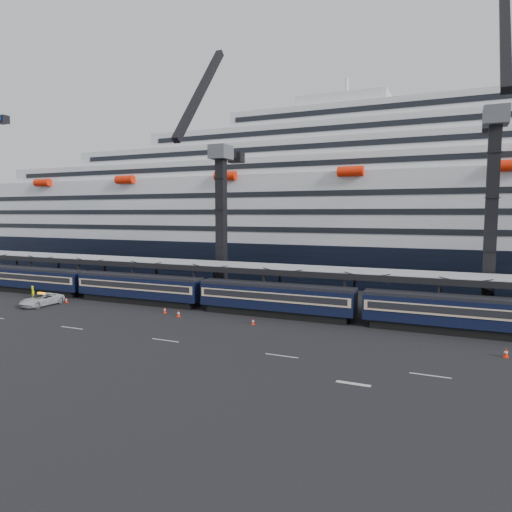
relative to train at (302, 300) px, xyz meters
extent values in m
plane|color=black|center=(4.65, -10.00, -2.20)|extent=(260.00, 260.00, 0.00)
cube|color=beige|center=(-21.35, -14.00, -2.19)|extent=(3.00, 0.15, 0.02)
cube|color=beige|center=(-9.35, -14.00, -2.19)|extent=(3.00, 0.15, 0.02)
cube|color=beige|center=(2.65, -14.00, -2.19)|extent=(3.00, 0.15, 0.02)
cube|color=beige|center=(14.65, -14.00, -2.19)|extent=(3.00, 0.15, 0.02)
cube|color=beige|center=(9.65, -18.00, -2.19)|extent=(2.50, 0.40, 0.02)
cube|color=black|center=(-43.35, 0.00, -1.75)|extent=(17.48, 2.40, 0.90)
cube|color=black|center=(-43.35, 0.00, 0.05)|extent=(19.00, 2.80, 2.70)
cube|color=beige|center=(-43.35, 0.00, 0.35)|extent=(18.62, 2.92, 1.05)
cube|color=black|center=(-43.35, 0.00, 0.40)|extent=(17.86, 2.98, 0.70)
cube|color=black|center=(-43.35, 0.00, 1.55)|extent=(19.00, 2.50, 0.35)
cube|color=black|center=(-23.35, 0.00, -1.75)|extent=(17.48, 2.40, 0.90)
cube|color=black|center=(-23.35, 0.00, 0.05)|extent=(19.00, 2.80, 2.70)
cube|color=beige|center=(-23.35, 0.00, 0.35)|extent=(18.62, 2.92, 1.05)
cube|color=black|center=(-23.35, 0.00, 0.40)|extent=(17.86, 2.98, 0.70)
cube|color=black|center=(-23.35, 0.00, 1.55)|extent=(19.00, 2.50, 0.35)
cube|color=black|center=(-3.35, 0.00, -1.75)|extent=(17.48, 2.40, 0.90)
cube|color=black|center=(-3.35, 0.00, 0.05)|extent=(19.00, 2.80, 2.70)
cube|color=beige|center=(-3.35, 0.00, 0.35)|extent=(18.62, 2.92, 1.05)
cube|color=black|center=(-3.35, 0.00, 0.40)|extent=(17.86, 2.98, 0.70)
cube|color=black|center=(-3.35, 0.00, 1.55)|extent=(19.00, 2.50, 0.35)
cube|color=black|center=(16.65, 0.00, -1.75)|extent=(17.48, 2.40, 0.90)
cube|color=black|center=(16.65, 0.00, 0.05)|extent=(19.00, 2.80, 2.70)
cube|color=beige|center=(16.65, 0.00, 0.35)|extent=(18.62, 2.92, 1.05)
cube|color=black|center=(16.65, 0.00, 0.40)|extent=(17.86, 2.98, 0.70)
cube|color=black|center=(16.65, 0.00, 1.55)|extent=(19.00, 2.50, 0.35)
cube|color=#9DA0A5|center=(4.65, 4.00, 3.20)|extent=(130.00, 6.00, 0.25)
cube|color=black|center=(4.65, 1.00, 2.90)|extent=(130.00, 0.25, 0.70)
cube|color=black|center=(4.65, 7.00, 2.90)|extent=(130.00, 0.25, 0.70)
cube|color=black|center=(-55.35, 6.80, 0.50)|extent=(0.25, 0.25, 5.40)
cube|color=black|center=(-45.35, 1.20, 0.50)|extent=(0.25, 0.25, 5.40)
cube|color=black|center=(-45.35, 6.80, 0.50)|extent=(0.25, 0.25, 5.40)
cube|color=black|center=(-35.35, 1.20, 0.50)|extent=(0.25, 0.25, 5.40)
cube|color=black|center=(-35.35, 6.80, 0.50)|extent=(0.25, 0.25, 5.40)
cube|color=black|center=(-25.35, 1.20, 0.50)|extent=(0.25, 0.25, 5.40)
cube|color=black|center=(-25.35, 6.80, 0.50)|extent=(0.25, 0.25, 5.40)
cube|color=black|center=(-15.35, 1.20, 0.50)|extent=(0.25, 0.25, 5.40)
cube|color=black|center=(-15.35, 6.80, 0.50)|extent=(0.25, 0.25, 5.40)
cube|color=black|center=(-5.35, 1.20, 0.50)|extent=(0.25, 0.25, 5.40)
cube|color=black|center=(-5.35, 6.80, 0.50)|extent=(0.25, 0.25, 5.40)
cube|color=black|center=(4.65, 1.20, 0.50)|extent=(0.25, 0.25, 5.40)
cube|color=black|center=(4.65, 6.80, 0.50)|extent=(0.25, 0.25, 5.40)
cube|color=black|center=(14.65, 1.20, 0.50)|extent=(0.25, 0.25, 5.40)
cube|color=black|center=(14.65, 6.80, 0.50)|extent=(0.25, 0.25, 5.40)
cube|color=black|center=(4.65, 36.00, 1.30)|extent=(200.00, 28.00, 7.00)
cube|color=silver|center=(4.65, 36.00, 10.80)|extent=(190.00, 26.88, 12.00)
cube|color=silver|center=(4.65, 36.00, 18.30)|extent=(160.00, 24.64, 3.00)
cube|color=black|center=(4.65, 23.63, 18.30)|extent=(153.60, 0.12, 0.90)
cube|color=silver|center=(4.65, 36.00, 21.30)|extent=(124.00, 21.84, 3.00)
cube|color=black|center=(4.65, 25.03, 21.30)|extent=(119.04, 0.12, 0.90)
cube|color=silver|center=(4.65, 36.00, 24.30)|extent=(90.00, 19.04, 3.00)
cube|color=black|center=(4.65, 26.43, 24.30)|extent=(86.40, 0.12, 0.90)
cube|color=silver|center=(4.65, 36.00, 27.30)|extent=(56.00, 16.24, 3.00)
cube|color=black|center=(4.65, 27.83, 27.30)|extent=(53.76, 0.12, 0.90)
cube|color=silver|center=(-3.35, 36.00, 29.80)|extent=(16.00, 12.00, 2.50)
cylinder|color=#FF2508|center=(-65.35, 21.96, 16.60)|extent=(4.00, 1.60, 1.60)
cylinder|color=#FF2508|center=(-43.35, 21.96, 16.60)|extent=(4.00, 1.60, 1.60)
cylinder|color=#FF2508|center=(-21.35, 21.96, 16.60)|extent=(4.00, 1.60, 1.60)
cylinder|color=#FF2508|center=(0.65, 21.96, 16.60)|extent=(4.00, 1.60, 1.60)
cylinder|color=#FF2508|center=(22.65, 21.96, 16.60)|extent=(4.00, 1.60, 1.60)
cube|color=black|center=(-67.35, 14.72, 28.60)|extent=(2.20, 1.60, 1.60)
cube|color=#4E5156|center=(-15.35, 9.00, -1.20)|extent=(4.50, 4.50, 2.00)
cube|color=black|center=(-15.35, 9.00, 8.80)|extent=(1.30, 1.30, 18.00)
cube|color=#4E5156|center=(-15.35, 9.00, 18.80)|extent=(2.60, 3.20, 2.00)
cube|color=black|center=(-15.35, 3.21, 25.69)|extent=(0.90, 12.26, 14.37)
cube|color=black|center=(-15.35, 11.52, 18.80)|extent=(0.90, 5.04, 0.90)
cube|color=black|center=(-15.35, 14.04, 18.60)|extent=(2.20, 1.60, 1.60)
cube|color=#4E5156|center=(19.65, 8.00, -1.20)|extent=(4.50, 4.50, 2.00)
cube|color=black|center=(19.65, 8.00, 9.80)|extent=(1.30, 1.30, 20.00)
cube|color=#4E5156|center=(19.65, 8.00, 20.80)|extent=(2.60, 3.20, 2.00)
cube|color=black|center=(19.65, 2.26, 28.99)|extent=(0.90, 12.21, 16.90)
cube|color=black|center=(19.65, 10.80, 20.80)|extent=(0.90, 5.60, 0.90)
cube|color=black|center=(19.65, 13.60, 20.60)|extent=(2.20, 1.60, 1.60)
imported|color=silver|center=(-34.15, -6.65, -1.39)|extent=(2.77, 5.88, 1.62)
imported|color=#E7FF0D|center=(-39.77, -3.25, -1.30)|extent=(0.75, 0.59, 1.81)
cube|color=#FF2508|center=(-32.68, -3.90, -2.18)|extent=(0.39, 0.39, 0.04)
cone|color=#FF2508|center=(-32.68, -3.90, -1.79)|extent=(0.33, 0.33, 0.73)
cylinder|color=white|center=(-32.68, -3.90, -1.79)|extent=(0.27, 0.27, 0.12)
cube|color=#FF2508|center=(-13.81, -4.91, -2.18)|extent=(0.41, 0.41, 0.04)
cone|color=#FF2508|center=(-13.81, -4.91, -1.77)|extent=(0.35, 0.35, 0.78)
cylinder|color=white|center=(-13.81, -4.91, -1.77)|extent=(0.29, 0.29, 0.13)
cube|color=#FF2508|center=(-16.47, -3.91, -2.18)|extent=(0.38, 0.38, 0.04)
cone|color=#FF2508|center=(-16.47, -3.91, -1.80)|extent=(0.32, 0.32, 0.72)
cylinder|color=white|center=(-16.47, -3.91, -1.80)|extent=(0.27, 0.27, 0.12)
cube|color=#FF2508|center=(-4.14, -4.84, -2.18)|extent=(0.35, 0.35, 0.04)
cone|color=#FF2508|center=(-4.14, -4.84, -1.83)|extent=(0.30, 0.30, 0.67)
cylinder|color=white|center=(-4.14, -4.84, -1.83)|extent=(0.25, 0.25, 0.11)
cube|color=#FF2508|center=(20.34, -6.72, -2.18)|extent=(0.44, 0.44, 0.05)
cone|color=#FF2508|center=(20.34, -6.72, -1.74)|extent=(0.37, 0.37, 0.83)
cylinder|color=white|center=(20.34, -6.72, -1.74)|extent=(0.31, 0.31, 0.14)
camera|label=1|loc=(15.98, -50.01, 10.06)|focal=32.00mm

